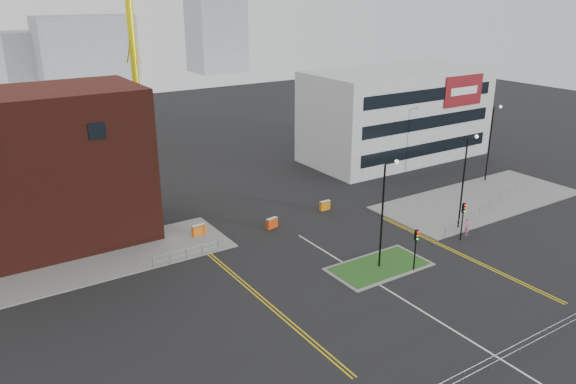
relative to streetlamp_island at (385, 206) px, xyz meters
The scene contains 27 objects.
ground 9.91m from the streetlamp_island, 105.50° to the right, with size 200.00×200.00×0.00m, color black.
pavement_left 26.80m from the streetlamp_island, 147.78° to the left, with size 28.00×8.00×0.12m, color slate.
pavement_right 21.35m from the streetlamp_island, 16.87° to the left, with size 24.00×10.00×0.12m, color slate.
island_kerb 5.38m from the streetlamp_island, behind, with size 8.60×4.60×0.08m, color slate.
grass_island 5.36m from the streetlamp_island, behind, with size 8.00×4.00×0.12m, color #1C4717.
brick_building 32.20m from the streetlamp_island, 141.56° to the left, with size 24.20×10.07×14.24m.
office_block 33.78m from the streetlamp_island, 45.22° to the left, with size 25.00×12.20×12.00m.
streetlamp_island is the anchor object (origin of this frame).
streetlamp_right_near 12.17m from the streetlamp_island, ahead, with size 1.46×0.36×9.18m.
streetlamp_right_far 27.86m from the streetlamp_island, 21.04° to the left, with size 1.46×0.36×9.18m.
traffic_light_island 3.92m from the streetlamp_island, 48.59° to the right, with size 0.28×0.33×3.65m.
traffic_light_right 10.19m from the streetlamp_island, ahead, with size 0.28×0.33×3.65m.
railing_front 14.91m from the streetlamp_island, 99.00° to the right, with size 24.05×0.05×1.10m.
railing_left 17.22m from the streetlamp_island, 142.89° to the left, with size 6.05×0.05×1.10m.
railing_right 19.18m from the streetlamp_island, 10.84° to the left, with size 19.05×5.05×1.10m.
centre_line 8.38m from the streetlamp_island, 110.29° to the right, with size 0.15×30.00×0.01m, color silver.
yellow_left_a 12.61m from the streetlamp_island, 169.89° to the left, with size 0.12×24.00×0.01m, color gold.
yellow_left_b 12.35m from the streetlamp_island, 169.62° to the left, with size 0.12×24.00×0.01m, color gold.
yellow_right_a 9.29m from the streetlamp_island, 15.36° to the right, with size 0.12×20.00×0.01m, color gold.
yellow_right_b 9.53m from the streetlamp_island, 14.78° to the right, with size 0.12×20.00×0.01m, color gold.
skyline_b 122.28m from the streetlamp_island, 86.35° to the left, with size 24.00×12.00×16.00m, color gray.
skyline_c 124.87m from the streetlamp_island, 69.91° to the left, with size 14.00×12.00×28.00m, color gray.
skyline_d 132.40m from the streetlamp_island, 94.43° to the left, with size 30.00×12.00×12.00m, color gray.
pedestrian 12.04m from the streetlamp_island, ahead, with size 0.65×0.42×1.77m, color #C27D99.
barrier_left 18.04m from the streetlamp_island, 125.77° to the left, with size 1.33×0.51×1.10m.
barrier_mid 13.34m from the streetlamp_island, 105.98° to the left, with size 1.27×0.62×1.02m.
barrier_right 14.36m from the streetlamp_island, 73.75° to the left, with size 1.19×0.40×1.00m.
Camera 1 is at (-27.34, -23.09, 21.79)m, focal length 35.00 mm.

